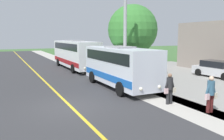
{
  "coord_description": "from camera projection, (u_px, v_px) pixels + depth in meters",
  "views": [
    {
      "loc": [
        3.15,
        11.35,
        3.61
      ],
      "look_at": [
        -3.5,
        -2.23,
        1.4
      ],
      "focal_mm": 36.93,
      "sensor_mm": 36.0,
      "label": 1
    }
  ],
  "objects": [
    {
      "name": "road_centre_line",
      "position": [
        71.0,
        106.0,
        11.98
      ],
      "size": [
        0.16,
        100.0,
        0.0
      ],
      "primitive_type": "cube",
      "color": "gold",
      "rests_on": "ground"
    },
    {
      "name": "transit_bus_rear",
      "position": [
        75.0,
        53.0,
        25.87
      ],
      "size": [
        2.6,
        10.34,
        3.2
      ],
      "color": "white",
      "rests_on": "ground"
    },
    {
      "name": "street_light_pole",
      "position": [
        123.0,
        32.0,
        16.35
      ],
      "size": [
        1.97,
        0.24,
        7.02
      ],
      "color": "#9E9EA3",
      "rests_on": "ground"
    },
    {
      "name": "sidewalk",
      "position": [
        152.0,
        95.0,
        14.24
      ],
      "size": [
        2.4,
        100.0,
        0.01
      ],
      "primitive_type": "cube",
      "color": "#B2ADA3",
      "rests_on": "ground"
    },
    {
      "name": "ground_plane",
      "position": [
        71.0,
        106.0,
        11.98
      ],
      "size": [
        120.0,
        120.0,
        0.0
      ],
      "primitive_type": "plane",
      "color": "#3D6633"
    },
    {
      "name": "shuttle_bus_front",
      "position": [
        119.0,
        65.0,
        16.34
      ],
      "size": [
        2.58,
        7.64,
        2.93
      ],
      "color": "silver",
      "rests_on": "ground"
    },
    {
      "name": "pedestrian_waiting",
      "position": [
        170.0,
        88.0,
        12.28
      ],
      "size": [
        0.72,
        0.34,
        1.67
      ],
      "color": "#262628",
      "rests_on": "ground"
    },
    {
      "name": "parked_car_near",
      "position": [
        217.0,
        69.0,
        20.58
      ],
      "size": [
        2.15,
        4.47,
        1.45
      ],
      "color": "silver",
      "rests_on": "ground"
    },
    {
      "name": "pedestrian_with_bags",
      "position": [
        211.0,
        93.0,
        10.9
      ],
      "size": [
        0.72,
        0.34,
        1.77
      ],
      "color": "#4C1919",
      "rests_on": "ground"
    },
    {
      "name": "tree_curbside",
      "position": [
        133.0,
        30.0,
        20.03
      ],
      "size": [
        4.32,
        4.32,
        6.36
      ],
      "color": "#4C3826",
      "rests_on": "ground"
    },
    {
      "name": "road_surface",
      "position": [
        71.0,
        106.0,
        11.98
      ],
      "size": [
        8.0,
        100.0,
        0.01
      ],
      "primitive_type": "cube",
      "color": "#333335",
      "rests_on": "ground"
    }
  ]
}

